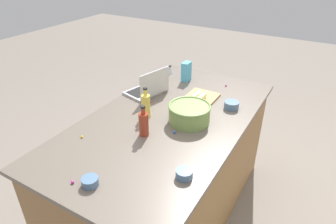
{
  "coord_description": "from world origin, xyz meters",
  "views": [
    {
      "loc": [
        1.53,
        0.89,
        1.95
      ],
      "look_at": [
        0.0,
        0.0,
        0.95
      ],
      "focal_mm": 31.49,
      "sensor_mm": 36.0,
      "label": 1
    }
  ],
  "objects_px": {
    "butter_stick_left": "(197,95)",
    "butter_stick_right": "(201,98)",
    "laptop": "(148,89)",
    "bottle_oil": "(146,105)",
    "cutting_board": "(200,98)",
    "candy_bag": "(186,72)",
    "ramekin_small": "(231,105)",
    "ramekin_wide": "(184,174)",
    "kitchen_timer": "(170,70)",
    "mixing_bowl_large": "(189,113)",
    "ramekin_medium": "(90,182)",
    "bottle_soy": "(144,124)"
  },
  "relations": [
    {
      "from": "butter_stick_left",
      "to": "butter_stick_right",
      "type": "relative_size",
      "value": 1.0
    },
    {
      "from": "laptop",
      "to": "bottle_oil",
      "type": "distance_m",
      "value": 0.36
    },
    {
      "from": "cutting_board",
      "to": "candy_bag",
      "type": "relative_size",
      "value": 1.63
    },
    {
      "from": "laptop",
      "to": "butter_stick_left",
      "type": "distance_m",
      "value": 0.4
    },
    {
      "from": "ramekin_small",
      "to": "ramekin_wide",
      "type": "height_order",
      "value": "ramekin_small"
    },
    {
      "from": "ramekin_small",
      "to": "kitchen_timer",
      "type": "bearing_deg",
      "value": -116.45
    },
    {
      "from": "kitchen_timer",
      "to": "ramekin_wide",
      "type": "bearing_deg",
      "value": 32.87
    },
    {
      "from": "butter_stick_left",
      "to": "butter_stick_right",
      "type": "xyz_separation_m",
      "value": [
        0.02,
        0.04,
        0.0
      ]
    },
    {
      "from": "mixing_bowl_large",
      "to": "candy_bag",
      "type": "xyz_separation_m",
      "value": [
        -0.62,
        -0.34,
        0.02
      ]
    },
    {
      "from": "ramekin_medium",
      "to": "bottle_soy",
      "type": "bearing_deg",
      "value": -177.66
    },
    {
      "from": "laptop",
      "to": "butter_stick_left",
      "type": "relative_size",
      "value": 3.22
    },
    {
      "from": "ramekin_small",
      "to": "ramekin_wide",
      "type": "bearing_deg",
      "value": 2.97
    },
    {
      "from": "bottle_oil",
      "to": "ramekin_small",
      "type": "height_order",
      "value": "bottle_oil"
    },
    {
      "from": "butter_stick_right",
      "to": "ramekin_small",
      "type": "xyz_separation_m",
      "value": [
        -0.02,
        0.24,
        -0.01
      ]
    },
    {
      "from": "butter_stick_left",
      "to": "laptop",
      "type": "bearing_deg",
      "value": -74.35
    },
    {
      "from": "cutting_board",
      "to": "ramekin_small",
      "type": "xyz_separation_m",
      "value": [
        0.02,
        0.26,
        0.02
      ]
    },
    {
      "from": "cutting_board",
      "to": "ramekin_wide",
      "type": "relative_size",
      "value": 3.07
    },
    {
      "from": "butter_stick_right",
      "to": "candy_bag",
      "type": "bearing_deg",
      "value": -136.86
    },
    {
      "from": "cutting_board",
      "to": "butter_stick_right",
      "type": "bearing_deg",
      "value": 30.52
    },
    {
      "from": "laptop",
      "to": "cutting_board",
      "type": "distance_m",
      "value": 0.43
    },
    {
      "from": "ramekin_medium",
      "to": "candy_bag",
      "type": "relative_size",
      "value": 0.51
    },
    {
      "from": "kitchen_timer",
      "to": "butter_stick_right",
      "type": "bearing_deg",
      "value": 52.44
    },
    {
      "from": "kitchen_timer",
      "to": "bottle_soy",
      "type": "bearing_deg",
      "value": 20.85
    },
    {
      "from": "candy_bag",
      "to": "laptop",
      "type": "bearing_deg",
      "value": -19.4
    },
    {
      "from": "ramekin_small",
      "to": "ramekin_wide",
      "type": "distance_m",
      "value": 0.84
    },
    {
      "from": "ramekin_wide",
      "to": "candy_bag",
      "type": "bearing_deg",
      "value": -153.25
    },
    {
      "from": "mixing_bowl_large",
      "to": "cutting_board",
      "type": "distance_m",
      "value": 0.36
    },
    {
      "from": "mixing_bowl_large",
      "to": "bottle_oil",
      "type": "bearing_deg",
      "value": -73.13
    },
    {
      "from": "ramekin_small",
      "to": "kitchen_timer",
      "type": "height_order",
      "value": "kitchen_timer"
    },
    {
      "from": "ramekin_wide",
      "to": "candy_bag",
      "type": "height_order",
      "value": "candy_bag"
    },
    {
      "from": "butter_stick_left",
      "to": "butter_stick_right",
      "type": "distance_m",
      "value": 0.05
    },
    {
      "from": "butter_stick_left",
      "to": "candy_bag",
      "type": "height_order",
      "value": "candy_bag"
    },
    {
      "from": "bottle_oil",
      "to": "candy_bag",
      "type": "distance_m",
      "value": 0.71
    },
    {
      "from": "ramekin_small",
      "to": "ramekin_medium",
      "type": "bearing_deg",
      "value": -16.77
    },
    {
      "from": "mixing_bowl_large",
      "to": "ramekin_medium",
      "type": "bearing_deg",
      "value": -10.87
    },
    {
      "from": "laptop",
      "to": "kitchen_timer",
      "type": "distance_m",
      "value": 0.47
    },
    {
      "from": "butter_stick_left",
      "to": "bottle_soy",
      "type": "bearing_deg",
      "value": -7.23
    },
    {
      "from": "kitchen_timer",
      "to": "candy_bag",
      "type": "height_order",
      "value": "candy_bag"
    },
    {
      "from": "laptop",
      "to": "butter_stick_right",
      "type": "height_order",
      "value": "laptop"
    },
    {
      "from": "mixing_bowl_large",
      "to": "cutting_board",
      "type": "relative_size",
      "value": 1.05
    },
    {
      "from": "mixing_bowl_large",
      "to": "ramekin_medium",
      "type": "relative_size",
      "value": 3.34
    },
    {
      "from": "laptop",
      "to": "ramekin_wide",
      "type": "relative_size",
      "value": 3.92
    },
    {
      "from": "mixing_bowl_large",
      "to": "candy_bag",
      "type": "height_order",
      "value": "candy_bag"
    },
    {
      "from": "candy_bag",
      "to": "bottle_oil",
      "type": "bearing_deg",
      "value": 3.78
    },
    {
      "from": "mixing_bowl_large",
      "to": "butter_stick_left",
      "type": "height_order",
      "value": "mixing_bowl_large"
    },
    {
      "from": "cutting_board",
      "to": "candy_bag",
      "type": "xyz_separation_m",
      "value": [
        -0.27,
        -0.27,
        0.08
      ]
    },
    {
      "from": "butter_stick_left",
      "to": "ramekin_medium",
      "type": "relative_size",
      "value": 1.27
    },
    {
      "from": "laptop",
      "to": "ramekin_medium",
      "type": "relative_size",
      "value": 4.08
    },
    {
      "from": "candy_bag",
      "to": "mixing_bowl_large",
      "type": "bearing_deg",
      "value": 28.84
    },
    {
      "from": "ramekin_wide",
      "to": "bottle_oil",
      "type": "bearing_deg",
      "value": -129.0
    }
  ]
}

